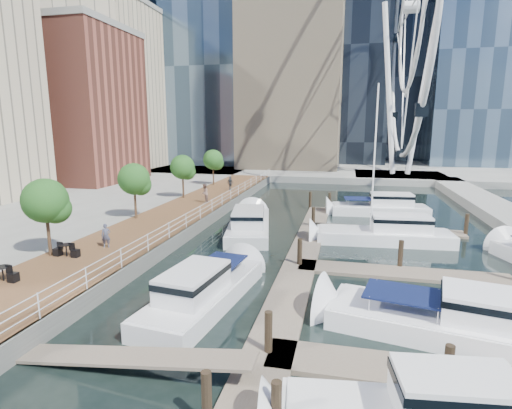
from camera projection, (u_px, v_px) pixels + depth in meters
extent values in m
plane|color=black|center=(211.00, 323.00, 17.65)|extent=(520.00, 520.00, 0.00)
cube|color=brown|center=(168.00, 223.00, 33.87)|extent=(6.00, 60.00, 1.00)
cube|color=#595954|center=(202.00, 225.00, 33.21)|extent=(0.25, 60.00, 1.00)
cube|color=gray|center=(327.00, 155.00, 115.16)|extent=(200.00, 114.00, 1.00)
cube|color=gray|center=(400.00, 177.00, 64.26)|extent=(14.00, 12.00, 1.00)
cube|color=#6D6051|center=(303.00, 255.00, 26.55)|extent=(2.00, 32.00, 0.20)
cube|color=#6D6051|center=(439.00, 375.00, 13.76)|extent=(12.00, 2.00, 0.20)
cube|color=#6D6051|center=(402.00, 273.00, 23.33)|extent=(12.00, 2.00, 0.20)
cube|color=#6D6051|center=(386.00, 230.00, 32.89)|extent=(12.00, 2.00, 0.20)
cube|color=brown|center=(83.00, 108.00, 54.60)|extent=(12.00, 14.00, 20.00)
cube|color=#BCAD8E|center=(109.00, 89.00, 70.45)|extent=(14.00, 16.00, 28.00)
cylinder|color=white|center=(389.00, 91.00, 62.21)|extent=(0.80, 0.80, 26.00)
cylinder|color=white|center=(423.00, 90.00, 61.12)|extent=(0.80, 0.80, 26.00)
torus|color=white|center=(411.00, 7.00, 59.36)|extent=(0.70, 44.70, 44.70)
cylinder|color=#3F2B1C|center=(49.00, 236.00, 23.54)|extent=(0.20, 0.20, 2.40)
sphere|color=#265B1E|center=(45.00, 201.00, 23.13)|extent=(2.60, 2.60, 2.60)
cylinder|color=#3F2B1C|center=(135.00, 204.00, 33.11)|extent=(0.20, 0.20, 2.40)
sphere|color=#265B1E|center=(134.00, 179.00, 32.70)|extent=(2.60, 2.60, 2.60)
cylinder|color=#3F2B1C|center=(183.00, 187.00, 42.67)|extent=(0.20, 0.20, 2.40)
sphere|color=#265B1E|center=(182.00, 167.00, 42.27)|extent=(2.60, 2.60, 2.60)
cylinder|color=#3F2B1C|center=(213.00, 176.00, 52.24)|extent=(0.20, 0.20, 2.40)
sphere|color=#265B1E|center=(213.00, 160.00, 51.84)|extent=(2.60, 2.60, 2.60)
imported|color=#44465A|center=(106.00, 236.00, 25.14)|extent=(0.66, 0.55, 1.53)
imported|color=#86675C|center=(205.00, 193.00, 39.95)|extent=(0.77, 0.97, 1.93)
imported|color=#353A42|center=(230.00, 183.00, 47.98)|extent=(1.06, 0.85, 1.68)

